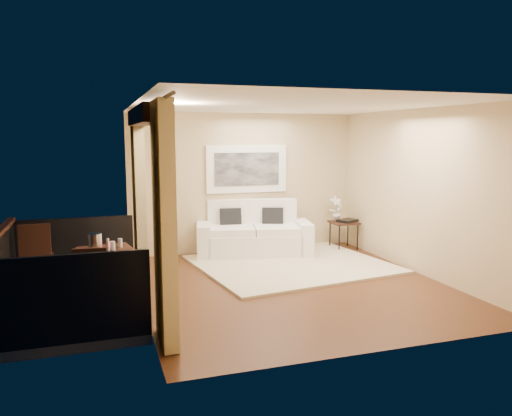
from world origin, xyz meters
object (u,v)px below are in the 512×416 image
side_table (344,225)px  orchid (336,209)px  balcony_chair_far (36,252)px  ice_bucket (95,241)px  sofa (253,236)px  balcony_chair_near (90,282)px  bistro_table (106,255)px

side_table → orchid: size_ratio=1.08×
orchid → balcony_chair_far: bearing=-167.6°
balcony_chair_far → ice_bucket: balcony_chair_far is taller
orchid → ice_bucket: (-4.64, -2.18, 0.08)m
sofa → orchid: size_ratio=4.46×
balcony_chair_near → side_table: bearing=33.7°
side_table → orchid: bearing=137.1°
side_table → bistro_table: size_ratio=0.70×
bistro_table → ice_bucket: 0.24m
balcony_chair_far → ice_bucket: (0.83, -0.98, 0.30)m
orchid → balcony_chair_near: size_ratio=0.56×
balcony_chair_near → ice_bucket: bearing=87.9°
side_table → balcony_chair_far: size_ratio=0.55×
sofa → bistro_table: size_ratio=2.91×
sofa → ice_bucket: sofa is taller
sofa → balcony_chair_near: 4.11m
balcony_chair_near → orchid: bearing=35.3°
side_table → balcony_chair_near: size_ratio=0.60×
balcony_chair_near → sofa: bearing=48.0°
side_table → bistro_table: bearing=-155.0°
orchid → balcony_chair_far: (-5.47, -1.20, -0.22)m
orchid → ice_bucket: size_ratio=2.57×
orchid → bistro_table: orchid is taller
side_table → ice_bucket: size_ratio=2.77×
orchid → balcony_chair_far: orchid is taller
ice_bucket → balcony_chair_near: bearing=-96.3°
balcony_chair_near → balcony_chair_far: bearing=118.8°
sofa → ice_bucket: 3.66m
side_table → ice_bucket: 5.21m
bistro_table → balcony_chair_near: balcony_chair_near is taller
bistro_table → balcony_chair_near: bearing=-109.6°
side_table → orchid: (-0.12, 0.11, 0.32)m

